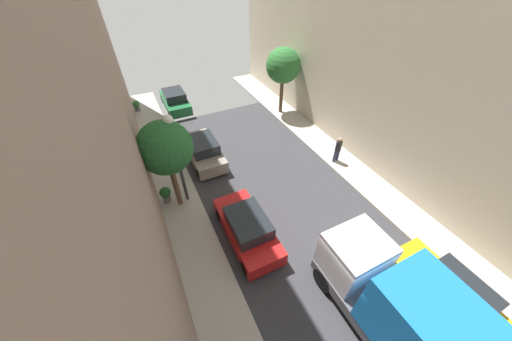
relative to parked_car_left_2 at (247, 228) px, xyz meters
name	(u,v)px	position (x,y,z in m)	size (l,w,h in m)	color
ground	(347,284)	(2.70, -3.80, -0.72)	(32.00, 32.00, 0.00)	#38383D
sidewalk_right	(431,237)	(7.70, -3.80, -0.64)	(2.00, 44.00, 0.15)	#B7B2A8
parked_car_left_2	(247,228)	(0.00, 0.00, 0.00)	(1.78, 4.20, 1.57)	red
parked_car_left_3	(203,150)	(0.00, 6.56, 0.00)	(1.78, 4.20, 1.57)	gray
parked_car_left_4	(175,101)	(0.00, 14.28, 0.00)	(1.78, 4.20, 1.57)	#1E6638
parked_car_right_2	(449,294)	(5.40, -5.92, 0.00)	(1.78, 4.20, 1.57)	gold
delivery_truck	(415,326)	(2.70, -6.16, 1.07)	(2.26, 6.60, 3.38)	#4C4C51
pedestrian	(338,149)	(7.28, 2.64, 0.35)	(0.40, 0.36, 1.72)	#2D334C
street_tree_0	(165,148)	(-2.31, 3.42, 2.97)	(2.46, 2.46, 4.80)	brown
street_tree_1	(283,66)	(7.43, 9.74, 3.08)	(2.53, 2.53, 4.94)	brown
potted_plant_0	(166,194)	(-2.88, 3.88, -0.05)	(0.56, 0.56, 0.91)	slate
potted_plant_1	(136,105)	(-2.98, 15.07, -0.11)	(0.52, 0.52, 0.84)	slate
lamp_post	(175,148)	(-1.90, 3.54, 2.76)	(0.44, 0.44, 4.99)	#333338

